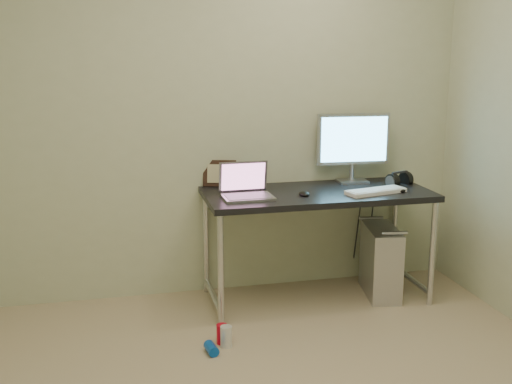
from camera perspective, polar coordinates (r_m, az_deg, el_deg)
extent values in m
cube|color=beige|center=(4.32, -4.14, 7.04)|extent=(3.50, 0.02, 2.50)
cube|color=black|center=(4.25, 5.48, -0.20)|extent=(1.49, 0.65, 0.04)
cylinder|color=silver|center=(3.92, -3.16, -7.02)|extent=(0.04, 0.04, 0.71)
cylinder|color=silver|center=(4.45, -4.47, -4.56)|extent=(0.04, 0.04, 0.71)
cylinder|color=silver|center=(4.38, 15.41, -5.32)|extent=(0.04, 0.04, 0.71)
cylinder|color=silver|center=(4.86, 12.21, -3.31)|extent=(0.04, 0.04, 0.71)
cylinder|color=silver|center=(4.28, -3.80, -9.20)|extent=(0.04, 0.57, 0.04)
cylinder|color=silver|center=(4.70, 13.54, -7.47)|extent=(0.04, 0.57, 0.04)
cube|color=#B4B4B9|center=(4.52, 11.02, -6.06)|extent=(0.28, 0.49, 0.48)
cylinder|color=#A9AAB0|center=(4.28, 12.21, -3.59)|extent=(0.17, 0.05, 0.02)
cylinder|color=#A9AAB0|center=(4.61, 10.19, -2.29)|extent=(0.17, 0.05, 0.02)
cylinder|color=black|center=(4.72, 9.03, -3.09)|extent=(0.01, 0.16, 0.69)
cylinder|color=black|center=(4.74, 10.12, -3.31)|extent=(0.02, 0.11, 0.71)
cylinder|color=red|center=(3.81, -3.03, -12.50)|extent=(0.08, 0.08, 0.12)
cylinder|color=silver|center=(3.77, -2.66, -12.71)|extent=(0.09, 0.09, 0.12)
cylinder|color=blue|center=(3.71, -3.99, -13.71)|extent=(0.07, 0.12, 0.06)
cube|color=#A9AAB0|center=(4.02, -0.73, -0.47)|extent=(0.32, 0.23, 0.02)
cube|color=gray|center=(4.02, -0.73, -0.34)|extent=(0.28, 0.19, 0.00)
cube|color=gray|center=(4.12, -1.15, 1.39)|extent=(0.32, 0.05, 0.20)
cube|color=#8B5071|center=(4.11, -1.13, 1.37)|extent=(0.28, 0.04, 0.17)
cube|color=#A9AAB0|center=(4.55, 8.56, 0.96)|extent=(0.21, 0.16, 0.01)
cylinder|color=#A9AAB0|center=(4.56, 8.50, 1.79)|extent=(0.03, 0.03, 0.11)
cube|color=#A9AAB0|center=(4.51, 8.64, 4.68)|extent=(0.51, 0.07, 0.36)
cube|color=#5BBAEA|center=(4.49, 8.74, 4.64)|extent=(0.47, 0.04, 0.31)
cube|color=white|center=(4.24, 10.60, 0.07)|extent=(0.43, 0.22, 0.02)
ellipsoid|color=black|center=(4.33, 12.75, 0.28)|extent=(0.08, 0.11, 0.03)
ellipsoid|color=black|center=(4.12, 4.30, -0.07)|extent=(0.06, 0.10, 0.03)
cylinder|color=black|center=(4.50, 11.89, 0.98)|extent=(0.08, 0.11, 0.11)
cylinder|color=black|center=(4.56, 13.34, 1.05)|extent=(0.08, 0.11, 0.11)
cube|color=black|center=(4.52, 12.66, 1.72)|extent=(0.14, 0.06, 0.01)
cube|color=black|center=(4.36, -3.26, 1.67)|extent=(0.23, 0.13, 0.18)
cylinder|color=silver|center=(4.39, -0.04, 1.15)|extent=(0.01, 0.01, 0.09)
cylinder|color=white|center=(4.38, -0.04, 1.84)|extent=(0.04, 0.03, 0.04)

